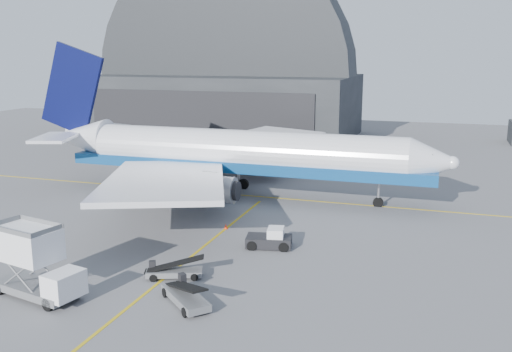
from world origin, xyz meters
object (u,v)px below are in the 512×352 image
(airliner, at_px, (229,153))
(catering_truck, at_px, (34,263))
(pushback_tug, at_px, (270,240))
(belt_loader_b, at_px, (185,295))
(belt_loader_a, at_px, (174,271))

(airliner, bearing_deg, catering_truck, -94.69)
(pushback_tug, relative_size, belt_loader_b, 0.90)
(catering_truck, relative_size, belt_loader_b, 1.58)
(belt_loader_a, bearing_deg, belt_loader_b, -75.74)
(catering_truck, relative_size, belt_loader_a, 1.65)
(airliner, xyz_separation_m, pushback_tug, (9.94, -16.24, -4.32))
(belt_loader_a, xyz_separation_m, belt_loader_b, (2.73, -3.85, 0.08))
(catering_truck, xyz_separation_m, belt_loader_a, (7.58, 5.88, -1.90))
(pushback_tug, bearing_deg, belt_loader_b, -110.46)
(airliner, distance_m, belt_loader_b, 30.18)
(pushback_tug, height_order, belt_loader_a, pushback_tug)
(airliner, relative_size, belt_loader_b, 10.94)
(pushback_tug, bearing_deg, airliner, 110.73)
(belt_loader_a, bearing_deg, airliner, 80.30)
(belt_loader_a, relative_size, belt_loader_b, 0.96)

